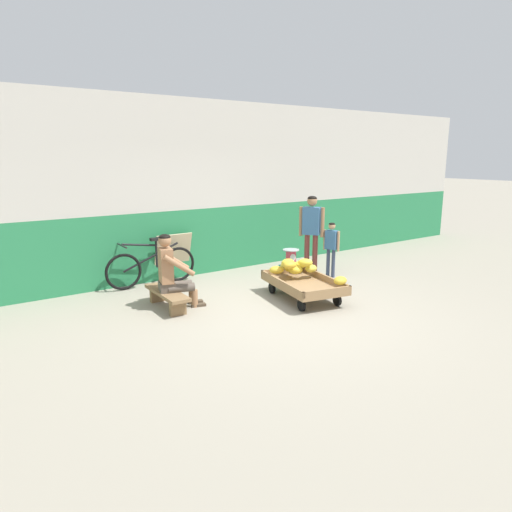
{
  "coord_description": "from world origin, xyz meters",
  "views": [
    {
      "loc": [
        -4.05,
        -4.92,
        2.27
      ],
      "look_at": [
        -0.06,
        0.75,
        0.75
      ],
      "focal_mm": 32.22,
      "sensor_mm": 36.0,
      "label": 1
    }
  ],
  "objects": [
    {
      "name": "banana_pile",
      "position": [
        0.75,
        0.69,
        0.46
      ],
      "size": [
        0.87,
        1.46,
        0.27
      ],
      "color": "gold",
      "rests_on": "banana_cart"
    },
    {
      "name": "customer_child",
      "position": [
        2.01,
        1.21,
        0.65
      ],
      "size": [
        0.2,
        0.32,
        1.05
      ],
      "color": "#38425B",
      "rests_on": "ground"
    },
    {
      "name": "sign_board",
      "position": [
        -0.52,
        2.8,
        0.43
      ],
      "size": [
        0.7,
        0.27,
        0.87
      ],
      "color": "#C6B289",
      "rests_on": "ground"
    },
    {
      "name": "back_wall",
      "position": [
        0.0,
        2.98,
        1.65
      ],
      "size": [
        16.0,
        0.3,
        3.3
      ],
      "color": "#287F4C",
      "rests_on": "ground"
    },
    {
      "name": "ground_plane",
      "position": [
        0.0,
        0.0,
        0.0
      ],
      "size": [
        80.0,
        80.0,
        0.0
      ],
      "primitive_type": "plane",
      "color": "gray"
    },
    {
      "name": "bicycle_near_left",
      "position": [
        -1.02,
        2.61,
        0.35
      ],
      "size": [
        1.66,
        0.48,
        0.86
      ],
      "color": "black",
      "rests_on": "ground"
    },
    {
      "name": "shopping_bag",
      "position": [
        1.08,
        1.04,
        0.12
      ],
      "size": [
        0.18,
        0.12,
        0.24
      ],
      "primitive_type": "cube",
      "color": "#3370B7",
      "rests_on": "ground"
    },
    {
      "name": "vendor_seated",
      "position": [
        -1.24,
        1.27,
        0.57
      ],
      "size": [
        0.73,
        0.58,
        1.14
      ],
      "color": "#9E704C",
      "rests_on": "ground"
    },
    {
      "name": "low_bench",
      "position": [
        -1.32,
        1.29,
        0.2
      ],
      "size": [
        0.33,
        1.11,
        0.27
      ],
      "color": "olive",
      "rests_on": "ground"
    },
    {
      "name": "plastic_crate",
      "position": [
        1.2,
        1.43,
        0.15
      ],
      "size": [
        0.36,
        0.28,
        0.3
      ],
      "color": "#19847F",
      "rests_on": "ground"
    },
    {
      "name": "banana_cart",
      "position": [
        0.66,
        0.45,
        0.24
      ],
      "size": [
        1.1,
        1.58,
        0.36
      ],
      "color": "#99754C",
      "rests_on": "ground"
    },
    {
      "name": "weighing_scale",
      "position": [
        1.2,
        1.43,
        0.45
      ],
      "size": [
        0.3,
        0.3,
        0.29
      ],
      "color": "#28282D",
      "rests_on": "plastic_crate"
    },
    {
      "name": "customer_adult",
      "position": [
        1.79,
        1.54,
        0.95
      ],
      "size": [
        0.34,
        0.42,
        1.53
      ],
      "color": "brown",
      "rests_on": "ground"
    }
  ]
}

